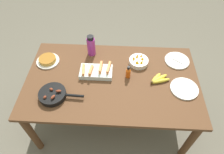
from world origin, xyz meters
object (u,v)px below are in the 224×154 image
(banana_bunch, at_px, (158,79))
(fruit_bowl_mango, at_px, (139,61))
(frittata_plate_center, at_px, (48,60))
(empty_plate_near_front, at_px, (177,61))
(skillet, at_px, (53,94))
(melon_tray, at_px, (96,71))
(hot_sauce_bottle, at_px, (128,72))
(water_bottle, at_px, (91,46))
(empty_plate_far_left, at_px, (184,89))

(banana_bunch, bearing_deg, fruit_bowl_mango, 129.75)
(frittata_plate_center, height_order, empty_plate_near_front, frittata_plate_center)
(banana_bunch, xyz_separation_m, skillet, (-0.96, -0.23, 0.01))
(melon_tray, relative_size, empty_plate_near_front, 1.25)
(banana_bunch, xyz_separation_m, frittata_plate_center, (-1.12, 0.20, 0.00))
(empty_plate_near_front, height_order, hot_sauce_bottle, hot_sauce_bottle)
(banana_bunch, xyz_separation_m, hot_sauce_bottle, (-0.29, 0.03, 0.04))
(hot_sauce_bottle, bearing_deg, water_bottle, 141.79)
(banana_bunch, xyz_separation_m, melon_tray, (-0.60, 0.06, 0.01))
(banana_bunch, height_order, empty_plate_far_left, banana_bunch)
(melon_tray, distance_m, frittata_plate_center, 0.54)
(frittata_plate_center, bearing_deg, skillet, -69.04)
(frittata_plate_center, bearing_deg, banana_bunch, -9.90)
(skillet, relative_size, hot_sauce_bottle, 2.86)
(hot_sauce_bottle, bearing_deg, fruit_bowl_mango, 59.80)
(skillet, relative_size, fruit_bowl_mango, 2.09)
(water_bottle, bearing_deg, hot_sauce_bottle, -38.21)
(water_bottle, bearing_deg, fruit_bowl_mango, -13.67)
(fruit_bowl_mango, bearing_deg, melon_tray, -158.76)
(melon_tray, xyz_separation_m, fruit_bowl_mango, (0.42, 0.16, -0.00))
(melon_tray, bearing_deg, hot_sauce_bottle, -4.30)
(empty_plate_near_front, bearing_deg, water_bottle, 175.78)
(banana_bunch, bearing_deg, empty_plate_near_front, 51.30)
(empty_plate_far_left, bearing_deg, fruit_bowl_mango, 143.14)
(banana_bunch, bearing_deg, skillet, -166.30)
(skillet, bearing_deg, water_bottle, 66.82)
(empty_plate_near_front, relative_size, fruit_bowl_mango, 1.29)
(empty_plate_far_left, bearing_deg, skillet, -173.11)
(hot_sauce_bottle, bearing_deg, frittata_plate_center, 169.01)
(skillet, bearing_deg, fruit_bowl_mango, 32.96)
(skillet, relative_size, water_bottle, 1.73)
(skillet, relative_size, empty_plate_far_left, 1.58)
(frittata_plate_center, xyz_separation_m, water_bottle, (0.44, 0.14, 0.09))
(melon_tray, relative_size, skillet, 0.77)
(banana_bunch, relative_size, empty_plate_far_left, 0.79)
(hot_sauce_bottle, bearing_deg, empty_plate_far_left, -13.42)
(empty_plate_near_front, relative_size, hot_sauce_bottle, 1.76)
(empty_plate_far_left, xyz_separation_m, water_bottle, (-0.91, 0.43, 0.10))
(hot_sauce_bottle, bearing_deg, banana_bunch, -6.75)
(fruit_bowl_mango, bearing_deg, empty_plate_far_left, -36.86)
(fruit_bowl_mango, xyz_separation_m, water_bottle, (-0.50, 0.12, 0.08))
(frittata_plate_center, distance_m, hot_sauce_bottle, 0.85)
(frittata_plate_center, xyz_separation_m, empty_plate_near_front, (1.34, 0.08, -0.01))
(empty_plate_far_left, distance_m, water_bottle, 1.01)
(banana_bunch, distance_m, empty_plate_far_left, 0.25)
(banana_bunch, bearing_deg, frittata_plate_center, 170.10)
(melon_tray, height_order, empty_plate_far_left, melon_tray)
(empty_plate_far_left, height_order, hot_sauce_bottle, hot_sauce_bottle)
(skillet, distance_m, fruit_bowl_mango, 0.90)
(banana_bunch, distance_m, hot_sauce_bottle, 0.30)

